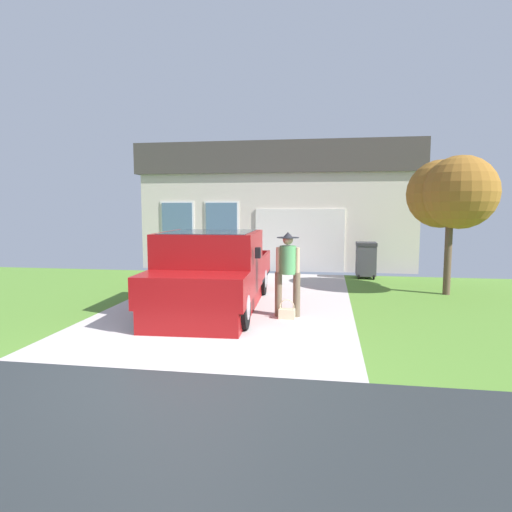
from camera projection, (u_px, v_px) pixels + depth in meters
The scene contains 7 objects.
ground at pixel (100, 444), 4.14m from camera, with size 29.20×18.60×0.18m.
pickup_truck at pixel (212, 274), 9.52m from camera, with size 2.28×5.15×1.68m.
person_with_hat at pixel (288, 268), 8.86m from camera, with size 0.51×0.44×1.69m.
handbag at pixel (287, 313), 8.78m from camera, with size 0.32×0.20×0.38m.
house_with_garage at pixel (283, 206), 18.15m from camera, with size 9.91×6.42×4.40m.
front_yard_tree at pixel (453, 192), 11.03m from camera, with size 2.04×2.33×3.42m.
wheeled_trash_bin at pixel (366, 259), 13.73m from camera, with size 0.60×0.72×1.11m.
Camera 1 is at (2.06, -5.50, 2.18)m, focal length 31.34 mm.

